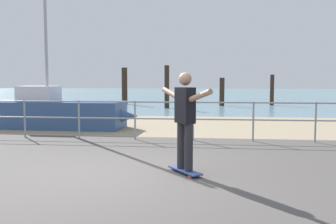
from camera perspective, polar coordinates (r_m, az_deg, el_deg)
ground_plane at (r=5.62m, az=-8.72°, el=-11.81°), size 24.00×10.00×0.04m
beach_strip at (r=13.36m, az=0.25°, el=-1.98°), size 24.00×6.00×0.04m
sea_surface at (r=41.24m, az=4.42°, el=2.70°), size 72.00×50.00×0.04m
railing_fence at (r=10.03m, az=-5.03°, el=-0.31°), size 12.43×0.05×1.05m
sailboat at (r=12.82m, az=-15.91°, el=-0.10°), size 4.98×1.54×5.80m
skateboard at (r=6.47m, az=2.56°, el=-8.87°), size 0.64×0.76×0.08m
skateboarder at (r=6.32m, az=2.59°, el=-0.48°), size 0.93×1.22×1.65m
groyne_post_0 at (r=24.46m, az=-6.62°, el=3.93°), size 0.36×0.36×2.37m
groyne_post_1 at (r=20.89m, az=-0.18°, el=3.82°), size 0.27×0.27×2.40m
groyne_post_2 at (r=23.07m, az=8.18°, el=3.03°), size 0.30×0.30×1.72m
groyne_post_3 at (r=24.22m, az=15.50°, el=3.22°), size 0.25×0.25×1.91m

